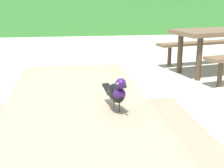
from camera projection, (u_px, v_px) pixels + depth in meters
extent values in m
cube|color=#387A33|center=(59.00, 2.00, 10.55)|extent=(28.00, 1.23, 2.09)
cube|color=#84725B|center=(78.00, 105.00, 1.80)|extent=(0.76, 1.80, 0.07)
cylinder|color=brown|center=(42.00, 122.00, 2.53)|extent=(0.09, 0.09, 0.67)
cylinder|color=brown|center=(109.00, 119.00, 2.60)|extent=(0.09, 0.09, 0.67)
cube|color=#84725B|center=(195.00, 145.00, 1.97)|extent=(0.28, 1.71, 0.05)
cylinder|color=brown|center=(163.00, 135.00, 2.64)|extent=(0.07, 0.07, 0.39)
ellipsoid|color=black|center=(116.00, 93.00, 1.58)|extent=(0.10, 0.16, 0.09)
ellipsoid|color=#2D144C|center=(119.00, 94.00, 1.54)|extent=(0.07, 0.08, 0.06)
sphere|color=#2D144C|center=(121.00, 84.00, 1.50)|extent=(0.05, 0.05, 0.05)
sphere|color=#EAE08C|center=(126.00, 83.00, 1.50)|extent=(0.01, 0.01, 0.01)
sphere|color=#EAE08C|center=(118.00, 84.00, 1.49)|extent=(0.01, 0.01, 0.01)
cone|color=black|center=(124.00, 86.00, 1.47)|extent=(0.02, 0.03, 0.02)
cube|color=black|center=(108.00, 89.00, 1.69)|extent=(0.06, 0.10, 0.04)
cylinder|color=#47423D|center=(119.00, 106.00, 1.59)|extent=(0.01, 0.01, 0.05)
cylinder|color=#47423D|center=(114.00, 107.00, 1.58)|extent=(0.01, 0.01, 0.05)
cylinder|color=#423324|center=(199.00, 59.00, 4.99)|extent=(0.09, 0.09, 0.67)
cylinder|color=#423324|center=(180.00, 53.00, 5.47)|extent=(0.09, 0.09, 0.67)
cylinder|color=#423324|center=(220.00, 74.00, 4.66)|extent=(0.07, 0.07, 0.39)
cube|color=brown|center=(200.00, 43.00, 6.08)|extent=(1.73, 0.66, 0.05)
cylinder|color=#423324|center=(169.00, 57.00, 5.91)|extent=(0.07, 0.07, 0.39)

